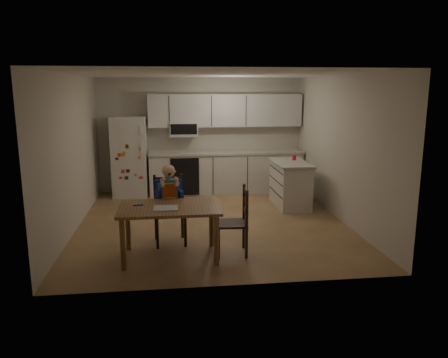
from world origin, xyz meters
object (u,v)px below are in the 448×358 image
chair_booster (169,196)px  chair_side (238,216)px  refrigerator (130,156)px  red_cup (294,158)px  dining_table (170,214)px  kitchen_island (290,184)px

chair_booster → chair_side: size_ratio=1.25×
refrigerator → red_cup: size_ratio=17.49×
refrigerator → dining_table: 3.78m
chair_booster → kitchen_island: bearing=32.9°
refrigerator → chair_side: bearing=-63.9°
kitchen_island → dining_table: kitchen_island is taller
chair_side → dining_table: bearing=-83.7°
dining_table → chair_booster: (-0.00, 0.62, 0.09)m
chair_side → chair_booster: bearing=-117.6°
red_cup → dining_table: bearing=-133.1°
dining_table → chair_side: bearing=2.7°
chair_booster → dining_table: bearing=-94.2°
chair_booster → red_cup: bearing=34.7°
kitchen_island → refrigerator: bearing=158.3°
refrigerator → chair_booster: size_ratio=1.43×
red_cup → kitchen_island: bearing=-119.9°
red_cup → chair_side: size_ratio=0.10×
refrigerator → chair_booster: (0.83, -3.06, -0.13)m
chair_side → red_cup: bearing=153.2°
refrigerator → chair_booster: 3.18m
refrigerator → dining_table: size_ratio=1.26×
red_cup → dining_table: size_ratio=0.07×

